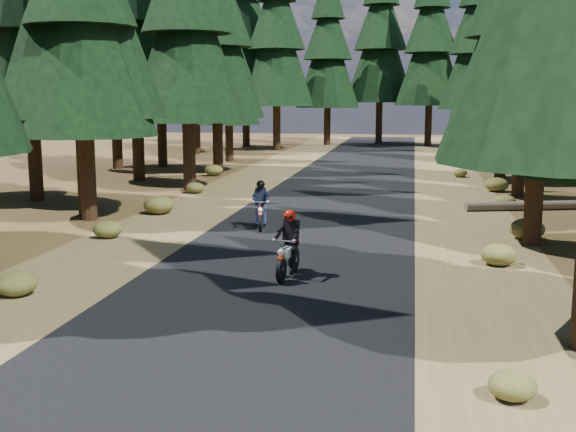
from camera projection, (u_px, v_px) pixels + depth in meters
The scene contains 9 objects.
ground at pixel (276, 276), 15.84m from camera, with size 120.00×120.00×0.00m, color #453118.
road at pixel (309, 234), 20.70m from camera, with size 6.00×100.00×0.01m, color black.
shoulder_l at pixel (156, 229), 21.47m from camera, with size 3.20×100.00×0.01m, color brown.
shoulder_r at pixel (473, 239), 19.92m from camera, with size 3.20×100.00×0.01m, color brown.
pine_forest at pixel (356, 13), 35.00m from camera, with size 34.59×55.08×16.32m.
log_near at pixel (550, 205), 25.05m from camera, with size 0.32×0.32×6.05m, color #4C4233.
understory_shrubs at pixel (335, 210), 23.33m from camera, with size 14.44×30.30×0.61m.
rider_lead at pixel (288, 255), 15.68m from camera, with size 0.66×1.68×1.46m.
rider_follow at pixel (261, 213), 21.41m from camera, with size 0.77×1.67×1.43m.
Camera 1 is at (2.89, -15.13, 3.92)m, focal length 45.00 mm.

